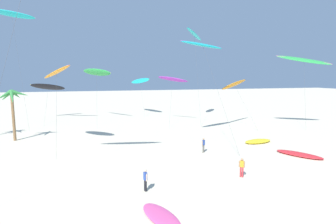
% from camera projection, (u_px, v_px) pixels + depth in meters
% --- Properties ---
extents(palm_tree_1, '(3.89, 3.63, 6.81)m').
position_uv_depth(palm_tree_1, '(12.00, 100.00, 35.00)').
color(palm_tree_1, olive).
rests_on(palm_tree_1, ground).
extents(flying_kite_0, '(4.48, 8.66, 10.08)m').
position_uv_depth(flying_kite_0, '(57.00, 72.00, 31.80)').
color(flying_kite_0, orange).
rests_on(flying_kite_0, ground).
extents(flying_kite_1, '(7.89, 11.46, 13.17)m').
position_uv_depth(flying_kite_1, '(203.00, 45.00, 35.87)').
color(flying_kite_1, '#19B2B7').
rests_on(flying_kite_1, ground).
extents(flying_kite_2, '(7.07, 4.18, 19.12)m').
position_uv_depth(flying_kite_2, '(11.00, 14.00, 41.57)').
color(flying_kite_2, '#19B2B7').
rests_on(flying_kite_2, ground).
extents(flying_kite_3, '(3.90, 8.91, 8.42)m').
position_uv_depth(flying_kite_3, '(140.00, 81.00, 59.78)').
color(flying_kite_3, '#19B2B7').
rests_on(flying_kite_3, ground).
extents(flying_kite_4, '(5.86, 13.32, 10.25)m').
position_uv_depth(flying_kite_4, '(96.00, 72.00, 51.89)').
color(flying_kite_4, green).
rests_on(flying_kite_4, ground).
extents(flying_kite_5, '(8.54, 5.06, 12.23)m').
position_uv_depth(flying_kite_5, '(304.00, 60.00, 43.51)').
color(flying_kite_5, green).
rests_on(flying_kite_5, ground).
extents(flying_kite_6, '(6.92, 7.66, 8.28)m').
position_uv_depth(flying_kite_6, '(234.00, 84.00, 45.70)').
color(flying_kite_6, orange).
rests_on(flying_kite_6, ground).
extents(flying_kite_7, '(6.11, 11.77, 17.53)m').
position_uv_depth(flying_kite_7, '(194.00, 34.00, 51.44)').
color(flying_kite_7, '#19B2B7').
rests_on(flying_kite_7, ground).
extents(flying_kite_9, '(6.72, 11.42, 7.50)m').
position_uv_depth(flying_kite_9, '(48.00, 87.00, 53.95)').
color(flying_kite_9, black).
rests_on(flying_kite_9, ground).
extents(flying_kite_10, '(5.05, 8.79, 8.75)m').
position_uv_depth(flying_kite_10, '(172.00, 79.00, 49.51)').
color(flying_kite_10, purple).
rests_on(flying_kite_10, ground).
extents(grounded_kite_0, '(3.75, 4.98, 0.31)m').
position_uv_depth(grounded_kite_0, '(299.00, 154.00, 28.92)').
color(grounded_kite_0, red).
rests_on(grounded_kite_0, ground).
extents(grounded_kite_1, '(2.47, 4.08, 0.27)m').
position_uv_depth(grounded_kite_1, '(161.00, 216.00, 16.18)').
color(grounded_kite_1, '#EA5193').
rests_on(grounded_kite_1, ground).
extents(grounded_kite_2, '(4.11, 2.25, 0.40)m').
position_uv_depth(grounded_kite_2, '(258.00, 141.00, 34.55)').
color(grounded_kite_2, yellow).
rests_on(grounded_kite_2, ground).
extents(person_foreground_walker, '(0.42, 0.35, 1.68)m').
position_uv_depth(person_foreground_walker, '(242.00, 167.00, 22.70)').
color(person_foreground_walker, red).
rests_on(person_foreground_walker, ground).
extents(person_near_left, '(0.45, 0.32, 1.65)m').
position_uv_depth(person_near_left, '(203.00, 145.00, 30.01)').
color(person_near_left, slate).
rests_on(person_near_left, ground).
extents(person_near_right, '(0.27, 0.49, 1.70)m').
position_uv_depth(person_near_right, '(145.00, 179.00, 19.94)').
color(person_near_right, black).
rests_on(person_near_right, ground).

